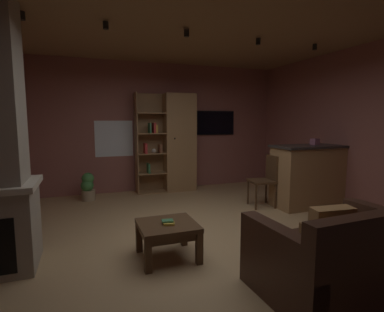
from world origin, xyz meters
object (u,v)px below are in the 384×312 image
at_px(bookshelf_cabinet, 176,143).
at_px(dining_chair, 266,177).
at_px(wall_mounted_tv, 214,123).
at_px(leather_couch, 342,259).
at_px(table_book_0, 169,224).
at_px(table_book_1, 167,221).
at_px(tissue_box, 315,142).
at_px(coffee_table, 168,230).
at_px(potted_floor_plant, 88,187).
at_px(kitchen_bar_counter, 314,175).

relative_size(bookshelf_cabinet, dining_chair, 2.29).
xyz_separation_m(dining_chair, wall_mounted_tv, (-0.15, 1.95, 0.95)).
distance_m(leather_couch, wall_mounted_tv, 4.70).
bearing_deg(bookshelf_cabinet, table_book_0, -108.04).
bearing_deg(dining_chair, table_book_1, -147.85).
bearing_deg(tissue_box, coffee_table, -158.95).
bearing_deg(table_book_1, bookshelf_cabinet, 71.63).
xyz_separation_m(bookshelf_cabinet, tissue_box, (2.04, -1.93, 0.11)).
xyz_separation_m(coffee_table, potted_floor_plant, (-0.81, 2.86, -0.05)).
bearing_deg(table_book_0, dining_chair, 32.98).
height_order(table_book_0, wall_mounted_tv, wall_mounted_tv).
height_order(tissue_box, dining_chair, tissue_box).
relative_size(coffee_table, potted_floor_plant, 1.18).
bearing_deg(coffee_table, dining_chair, 32.00).
bearing_deg(potted_floor_plant, bookshelf_cabinet, 7.75).
distance_m(kitchen_bar_counter, table_book_1, 3.25).
height_order(kitchen_bar_counter, table_book_1, kitchen_bar_counter).
distance_m(coffee_table, wall_mounted_tv, 4.07).
xyz_separation_m(bookshelf_cabinet, kitchen_bar_counter, (2.01, -1.98, -0.49)).
xyz_separation_m(bookshelf_cabinet, leather_couch, (0.27, -4.28, -0.74)).
relative_size(tissue_box, table_book_1, 0.96).
distance_m(kitchen_bar_counter, dining_chair, 0.88).
bearing_deg(coffee_table, tissue_box, 21.05).
distance_m(bookshelf_cabinet, leather_couch, 4.36).
distance_m(leather_couch, dining_chair, 2.71).
xyz_separation_m(tissue_box, potted_floor_plant, (-3.89, 1.67, -0.89)).
distance_m(bookshelf_cabinet, dining_chair, 2.15).
bearing_deg(table_book_0, wall_mounted_tv, 58.79).
distance_m(tissue_box, leather_couch, 3.07).
xyz_separation_m(table_book_1, wall_mounted_tv, (2.05, 3.33, 1.05)).
height_order(table_book_0, dining_chair, dining_chair).
distance_m(bookshelf_cabinet, kitchen_bar_counter, 2.86).
bearing_deg(dining_chair, table_book_0, -147.02).
relative_size(table_book_1, wall_mounted_tv, 0.13).
relative_size(coffee_table, dining_chair, 0.69).
height_order(kitchen_bar_counter, dining_chair, kitchen_bar_counter).
distance_m(table_book_0, potted_floor_plant, 3.02).
xyz_separation_m(table_book_0, table_book_1, (-0.01, 0.04, 0.02)).
xyz_separation_m(kitchen_bar_counter, wall_mounted_tv, (-0.99, 2.20, 0.92)).
bearing_deg(wall_mounted_tv, tissue_box, -64.24).
height_order(coffee_table, potted_floor_plant, potted_floor_plant).
relative_size(table_book_1, potted_floor_plant, 0.23).
height_order(bookshelf_cabinet, wall_mounted_tv, bookshelf_cabinet).
height_order(table_book_1, dining_chair, dining_chair).
bearing_deg(dining_chair, kitchen_bar_counter, -16.27).
xyz_separation_m(bookshelf_cabinet, table_book_1, (-1.04, -3.12, -0.61)).
distance_m(bookshelf_cabinet, table_book_0, 3.38).
relative_size(tissue_box, coffee_table, 0.19).
xyz_separation_m(tissue_box, leather_couch, (-1.78, -2.36, -0.85)).
relative_size(leather_couch, table_book_0, 12.53).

